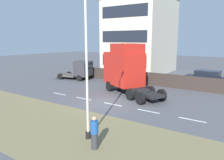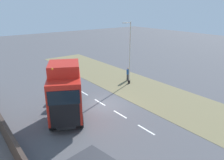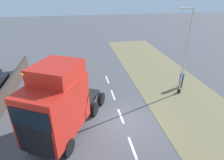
# 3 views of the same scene
# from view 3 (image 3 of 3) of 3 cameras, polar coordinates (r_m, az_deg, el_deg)

# --- Properties ---
(ground_plane) EXTENTS (120.00, 120.00, 0.00)m
(ground_plane) POSITION_cam_3_polar(r_m,az_deg,el_deg) (13.96, 3.35, -12.61)
(ground_plane) COLOR #515156
(ground_plane) RESTS_ON ground
(grass_verge) EXTENTS (7.00, 44.00, 0.01)m
(grass_verge) POSITION_cam_3_polar(r_m,az_deg,el_deg) (16.24, 24.68, -9.06)
(grass_verge) COLOR olive
(grass_verge) RESTS_ON ground
(lane_markings) EXTENTS (0.16, 14.60, 0.00)m
(lane_markings) POSITION_cam_3_polar(r_m,az_deg,el_deg) (14.49, 2.69, -10.90)
(lane_markings) COLOR white
(lane_markings) RESTS_ON ground
(lorry_cab) EXTENTS (5.56, 7.56, 5.06)m
(lorry_cab) POSITION_cam_3_polar(r_m,az_deg,el_deg) (11.79, -16.14, -7.06)
(lorry_cab) COLOR black
(lorry_cab) RESTS_ON ground
(lamp_post) EXTENTS (1.26, 0.28, 7.46)m
(lamp_post) POSITION_cam_3_polar(r_m,az_deg,el_deg) (17.01, 21.14, 6.62)
(lamp_post) COLOR black
(lamp_post) RESTS_ON ground
(pedestrian) EXTENTS (0.39, 0.39, 1.67)m
(pedestrian) POSITION_cam_3_polar(r_m,az_deg,el_deg) (19.17, 20.40, 0.08)
(pedestrian) COLOR #333338
(pedestrian) RESTS_ON ground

